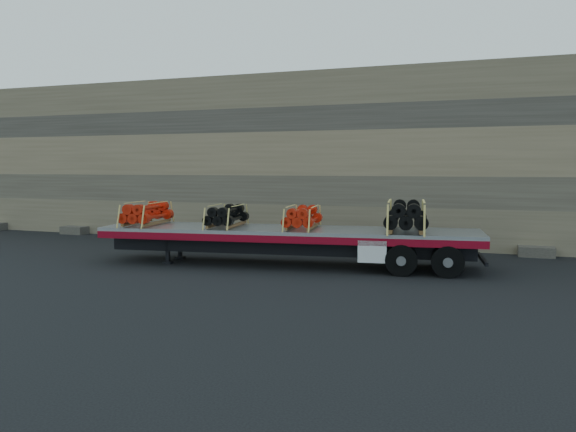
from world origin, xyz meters
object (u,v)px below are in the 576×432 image
Objects in this scene: bundle_midfront at (227,216)px; bundle_front at (147,214)px; bundle_rear at (406,217)px; bundle_midrear at (303,218)px; trailer at (287,247)px.

bundle_front is at bearing 180.00° from bundle_midfront.
bundle_rear is (8.51, 1.12, 0.07)m from bundle_front.
bundle_front is at bearing 180.00° from bundle_midrear.
bundle_midrear is at bearing 0.00° from bundle_front.
bundle_midfront is 2.53m from bundle_midrear.
bundle_midrear reaches higher than trailer.
bundle_midrear is (5.32, 0.70, -0.02)m from bundle_front.
bundle_front is 8.58m from bundle_rear.
bundle_midrear reaches higher than bundle_midfront.
bundle_midfront is at bearing -180.00° from trailer.
bundle_rear is at bearing -0.00° from bundle_front.
trailer is at bearing 0.00° from bundle_midfront.
trailer is 1.07m from bundle_midrear.
bundle_midfront is at bearing -180.00° from bundle_midrear.
bundle_rear is (5.70, 0.75, 0.10)m from bundle_midfront.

